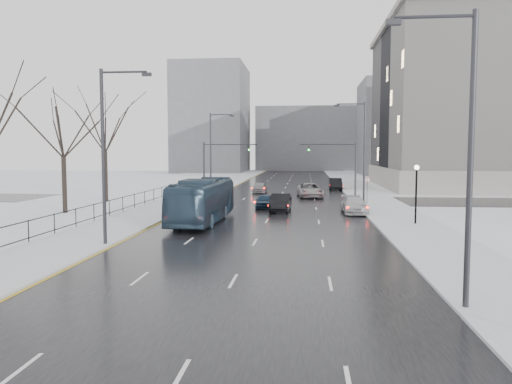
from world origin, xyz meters
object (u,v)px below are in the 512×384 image
(tree_park_d, at_px, (65,214))
(mast_signal_left, at_px, (213,163))
(sedan_center_far, at_px, (260,187))
(sedan_right_distant, at_px, (336,184))
(streetlight_l_far, at_px, (212,150))
(sedan_center_near, at_px, (264,201))
(tree_park_e, at_px, (106,202))
(no_uturn_sign, at_px, (367,182))
(sedan_right_near, at_px, (281,203))
(sedan_right_far, at_px, (354,205))
(mast_signal_right, at_px, (346,164))
(streetlight_l_near, at_px, (107,148))
(sedan_right_cross, at_px, (310,190))
(streetlight_r_near, at_px, (464,145))
(lamppost_r_mid, at_px, (416,186))
(streetlight_r_mid, at_px, (362,149))
(bus, at_px, (203,200))

(tree_park_d, height_order, mast_signal_left, mast_signal_left)
(sedan_center_far, xyz_separation_m, sedan_right_distant, (10.12, 6.40, 0.11))
(streetlight_l_far, height_order, sedan_right_distant, streetlight_l_far)
(streetlight_l_far, height_order, sedan_center_near, streetlight_l_far)
(tree_park_e, bearing_deg, no_uturn_sign, 0.00)
(no_uturn_sign, height_order, sedan_right_distant, no_uturn_sign)
(sedan_center_near, xyz_separation_m, sedan_right_near, (1.67, -2.46, 0.13))
(sedan_right_far, bearing_deg, mast_signal_right, 86.84)
(streetlight_l_near, bearing_deg, tree_park_e, 112.69)
(sedan_center_near, relative_size, sedan_center_far, 0.94)
(streetlight_l_far, height_order, sedan_center_far, streetlight_l_far)
(no_uturn_sign, xyz_separation_m, sedan_center_near, (-10.12, -4.06, -1.60))
(tree_park_e, relative_size, sedan_center_near, 3.47)
(streetlight_l_far, xyz_separation_m, sedan_right_distant, (15.37, 11.84, -4.76))
(no_uturn_sign, xyz_separation_m, sedan_right_near, (-8.45, -6.52, -1.47))
(sedan_right_cross, bearing_deg, sedan_right_near, -106.85)
(tree_park_e, xyz_separation_m, sedan_right_distant, (25.40, 19.84, 0.85))
(mast_signal_left, relative_size, sedan_right_near, 1.35)
(mast_signal_right, distance_m, mast_signal_left, 14.65)
(no_uturn_sign, distance_m, sedan_right_near, 10.77)
(streetlight_r_near, xyz_separation_m, no_uturn_sign, (1.03, 34.00, -3.32))
(streetlight_l_near, distance_m, sedan_center_far, 38.12)
(sedan_right_distant, bearing_deg, mast_signal_left, -132.29)
(sedan_right_distant, bearing_deg, mast_signal_right, -89.31)
(lamppost_r_mid, bearing_deg, sedan_right_cross, 109.17)
(tree_park_d, distance_m, streetlight_r_near, 35.80)
(streetlight_r_near, bearing_deg, mast_signal_left, 112.18)
(no_uturn_sign, xyz_separation_m, sedan_right_distant, (-2.00, 19.84, -1.45))
(streetlight_r_mid, bearing_deg, streetlight_l_near, -129.24)
(streetlight_r_mid, height_order, no_uturn_sign, streetlight_r_mid)
(streetlight_r_near, bearing_deg, no_uturn_sign, 88.26)
(streetlight_r_mid, distance_m, sedan_right_cross, 13.35)
(mast_signal_left, distance_m, bus, 18.30)
(mast_signal_left, bearing_deg, sedan_right_cross, 18.29)
(tree_park_e, bearing_deg, sedan_center_far, 41.33)
(mast_signal_right, bearing_deg, streetlight_l_near, -118.96)
(streetlight_l_far, xyz_separation_m, sedan_center_far, (5.25, 5.44, -4.87))
(sedan_center_far, bearing_deg, lamppost_r_mid, -60.03)
(sedan_right_near, relative_size, sedan_right_far, 0.96)
(tree_park_d, xyz_separation_m, sedan_center_far, (14.88, 23.44, 0.74))
(mast_signal_right, height_order, sedan_right_cross, mast_signal_right)
(sedan_center_near, relative_size, sedan_right_cross, 0.65)
(streetlight_r_mid, xyz_separation_m, sedan_center_far, (-11.08, 17.44, -4.87))
(no_uturn_sign, distance_m, sedan_right_cross, 9.59)
(lamppost_r_mid, distance_m, sedan_right_far, 7.91)
(mast_signal_right, distance_m, sedan_right_far, 11.90)
(tree_park_e, height_order, sedan_right_distant, tree_park_e)
(streetlight_l_far, bearing_deg, tree_park_d, -118.15)
(streetlight_l_near, relative_size, sedan_right_distant, 2.02)
(tree_park_d, bearing_deg, sedan_center_near, 19.38)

